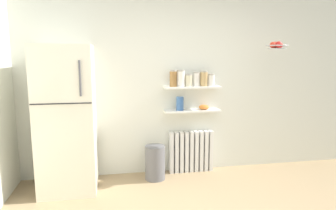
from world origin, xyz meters
TOP-DOWN VIEW (x-y plane):
  - back_wall at (0.00, 2.05)m, footprint 7.04×0.10m
  - refrigerator at (-1.50, 1.64)m, footprint 0.68×0.74m
  - radiator at (0.17, 1.92)m, footprint 0.64×0.12m
  - wall_shelf_lower at (0.17, 1.89)m, footprint 0.80×0.22m
  - wall_shelf_upper at (0.17, 1.89)m, footprint 0.80×0.22m
  - storage_jar_0 at (-0.11, 1.89)m, footprint 0.10×0.10m
  - storage_jar_1 at (0.00, 1.89)m, footprint 0.11×0.11m
  - storage_jar_2 at (0.11, 1.89)m, footprint 0.10×0.10m
  - storage_jar_3 at (0.22, 1.89)m, footprint 0.09×0.09m
  - storage_jar_4 at (0.33, 1.89)m, footprint 0.11×0.11m
  - storage_jar_5 at (0.44, 1.89)m, footprint 0.09×0.09m
  - vase at (-0.01, 1.89)m, footprint 0.10×0.10m
  - shelf_bowl at (0.34, 1.89)m, footprint 0.15×0.15m
  - trash_bin at (-0.39, 1.73)m, footprint 0.27×0.27m
  - hanging_fruit_basket at (1.23, 1.56)m, footprint 0.29×0.29m

SIDE VIEW (x-z plane):
  - trash_bin at x=-0.39m, z-range 0.00..0.47m
  - radiator at x=0.17m, z-range 0.00..0.60m
  - refrigerator at x=-1.50m, z-range 0.00..1.81m
  - wall_shelf_lower at x=0.17m, z-range 0.90..0.92m
  - shelf_bowl at x=0.34m, z-range 0.92..0.99m
  - vase at x=-0.01m, z-range 0.92..1.11m
  - wall_shelf_upper at x=0.17m, z-range 1.23..1.26m
  - back_wall at x=0.00m, z-range 0.00..2.60m
  - storage_jar_5 at x=0.44m, z-range 1.26..1.43m
  - storage_jar_2 at x=0.11m, z-range 1.26..1.43m
  - storage_jar_3 at x=0.22m, z-range 1.26..1.46m
  - storage_jar_4 at x=0.33m, z-range 1.26..1.47m
  - storage_jar_0 at x=-0.11m, z-range 1.26..1.49m
  - storage_jar_1 at x=0.00m, z-range 1.26..1.49m
  - hanging_fruit_basket at x=1.23m, z-range 1.76..1.86m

